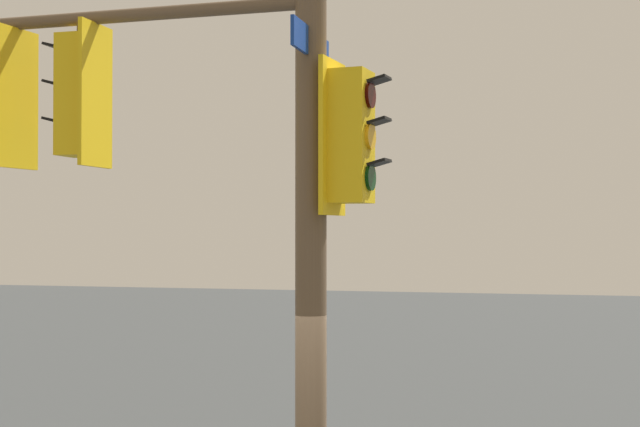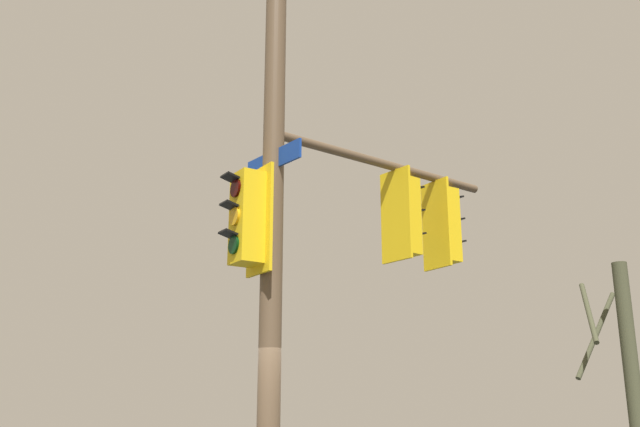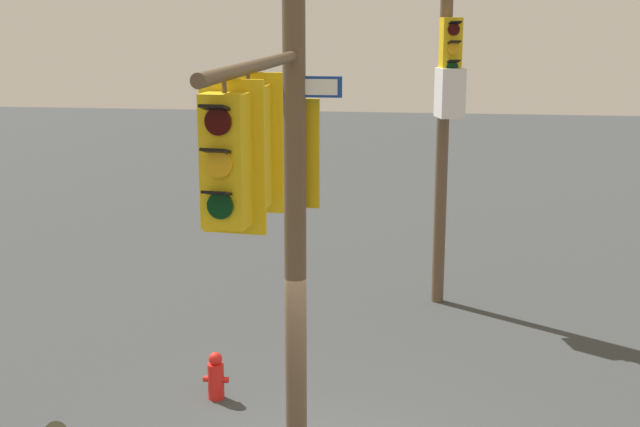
{
  "view_description": "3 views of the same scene",
  "coord_description": "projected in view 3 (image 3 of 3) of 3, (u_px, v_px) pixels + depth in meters",
  "views": [
    {
      "loc": [
        7.05,
        2.12,
        3.21
      ],
      "look_at": [
        -0.36,
        0.16,
        3.35
      ],
      "focal_mm": 51.86,
      "sensor_mm": 36.0,
      "label": 1
    },
    {
      "loc": [
        -7.27,
        4.87,
        1.73
      ],
      "look_at": [
        -0.72,
        -0.42,
        4.12
      ],
      "focal_mm": 40.63,
      "sensor_mm": 36.0,
      "label": 2
    },
    {
      "loc": [
        1.17,
        -9.76,
        5.61
      ],
      "look_at": [
        -0.09,
        -0.07,
        3.34
      ],
      "focal_mm": 48.64,
      "sensor_mm": 36.0,
      "label": 3
    }
  ],
  "objects": [
    {
      "name": "fire_hydrant",
      "position": [
        216.0,
        377.0,
        12.82
      ],
      "size": [
        0.38,
        0.24,
        0.73
      ],
      "color": "red",
      "rests_on": "ground"
    },
    {
      "name": "main_signal_pole_assembly",
      "position": [
        295.0,
        77.0,
        9.18
      ],
      "size": [
        3.76,
        4.41,
        9.77
      ],
      "rotation": [
        0.0,
        0.0,
        4.68
      ],
      "color": "brown",
      "rests_on": "ground"
    },
    {
      "name": "secondary_pole_assembly",
      "position": [
        446.0,
        100.0,
        16.17
      ],
      "size": [
        0.57,
        0.83,
        7.28
      ],
      "rotation": [
        0.0,
        0.0,
        4.98
      ],
      "color": "brown",
      "rests_on": "ground"
    }
  ]
}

